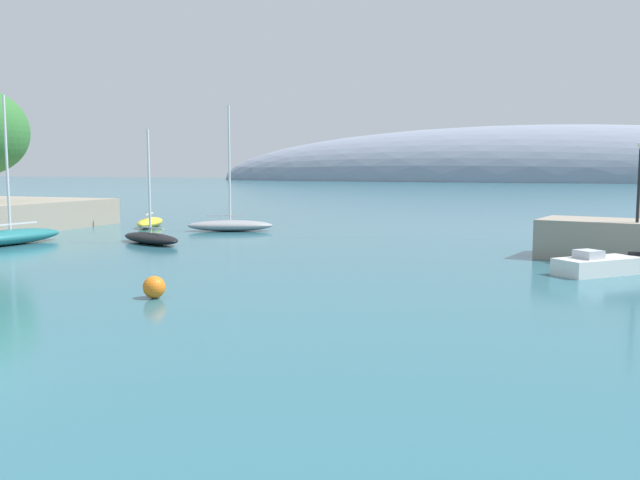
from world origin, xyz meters
The scene contains 8 objects.
distant_ridge centered at (1.01, 252.96, 0.00)m, with size 256.53×50.67×42.21m, color gray.
sailboat_black_near_shore centered at (-11.74, 27.48, 0.43)m, with size 6.29×4.34×7.54m.
sailboat_yellow_mid_mooring centered at (-19.17, 38.22, 0.45)m, with size 3.82×6.19×7.18m.
sailboat_grey_outer_mooring centered at (-10.94, 37.22, 0.54)m, with size 7.08×4.64×9.90m.
sailboat_teal_end_of_line centered at (-20.01, 23.75, 0.57)m, with size 2.89×7.98×9.69m.
motorboat_white_foreground centered at (15.70, 23.88, 0.44)m, with size 4.25×4.24×1.19m.
mooring_buoy_orange centered at (-0.66, 11.63, 0.43)m, with size 0.87×0.87×0.87m, color orange.
harbor_lamp_post centered at (17.71, 28.38, 4.77)m, with size 0.36×0.36×4.18m.
Camera 1 is at (14.13, -9.87, 5.01)m, focal length 37.26 mm.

